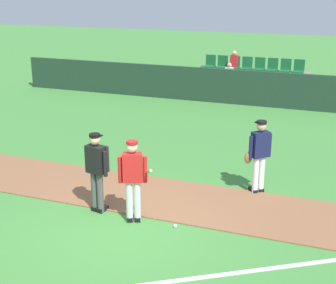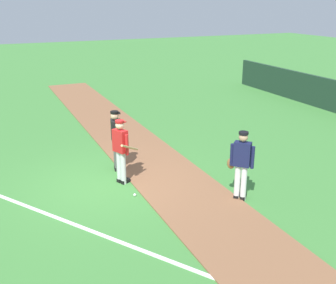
% 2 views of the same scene
% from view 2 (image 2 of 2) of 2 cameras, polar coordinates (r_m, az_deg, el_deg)
% --- Properties ---
extents(ground_plane, '(80.00, 80.00, 0.00)m').
position_cam_2_polar(ground_plane, '(11.13, -8.34, -5.72)').
color(ground_plane, '#42843A').
extents(infield_dirt_path, '(28.00, 2.14, 0.03)m').
position_cam_2_polar(infield_dirt_path, '(11.61, -0.63, -4.31)').
color(infield_dirt_path, brown).
rests_on(infield_dirt_path, ground).
extents(foul_line_chalk, '(10.07, 6.69, 0.01)m').
position_cam_2_polar(foul_line_chalk, '(8.48, -5.75, -14.18)').
color(foul_line_chalk, white).
rests_on(foul_line_chalk, ground).
extents(batter_red_jersey, '(0.75, 0.69, 1.76)m').
position_cam_2_polar(batter_red_jersey, '(10.72, -6.64, -1.01)').
color(batter_red_jersey, silver).
rests_on(batter_red_jersey, ground).
extents(umpire_home_plate, '(0.58, 0.37, 1.76)m').
position_cam_2_polar(umpire_home_plate, '(11.58, -7.28, 0.69)').
color(umpire_home_plate, '#4C4C4C').
rests_on(umpire_home_plate, ground).
extents(runner_navy_jersey, '(0.57, 0.50, 1.76)m').
position_cam_2_polar(runner_navy_jersey, '(9.93, 10.25, -2.94)').
color(runner_navy_jersey, white).
rests_on(runner_navy_jersey, ground).
extents(baseball, '(0.07, 0.07, 0.07)m').
position_cam_2_polar(baseball, '(10.32, -4.69, -7.42)').
color(baseball, white).
rests_on(baseball, ground).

